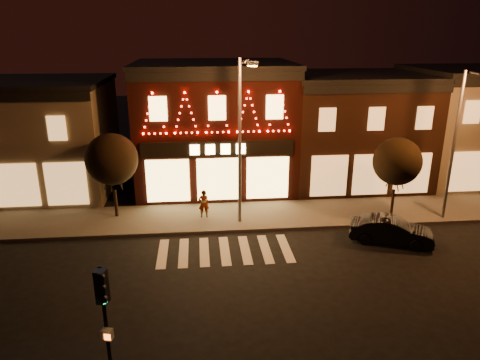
{
  "coord_description": "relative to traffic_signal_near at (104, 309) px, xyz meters",
  "views": [
    {
      "loc": [
        -1.12,
        -15.35,
        10.17
      ],
      "look_at": [
        0.74,
        4.0,
        3.62
      ],
      "focal_mm": 33.18,
      "sensor_mm": 36.0,
      "label": 1
    }
  ],
  "objects": [
    {
      "name": "ground",
      "position": [
        3.77,
        4.93,
        -3.11
      ],
      "size": [
        120.0,
        120.0,
        0.0
      ],
      "primitive_type": "plane",
      "color": "black",
      "rests_on": "ground"
    },
    {
      "name": "sidewalk_far",
      "position": [
        5.77,
        12.93,
        -3.04
      ],
      "size": [
        44.0,
        4.0,
        0.15
      ],
      "primitive_type": "cube",
      "color": "#47423D",
      "rests_on": "ground"
    },
    {
      "name": "building_left",
      "position": [
        -9.23,
        18.92,
        0.55
      ],
      "size": [
        12.2,
        8.28,
        7.3
      ],
      "color": "#7C7158",
      "rests_on": "ground"
    },
    {
      "name": "building_pulp",
      "position": [
        3.77,
        18.91,
        1.05
      ],
      "size": [
        10.2,
        8.34,
        8.3
      ],
      "color": "black",
      "rests_on": "ground"
    },
    {
      "name": "building_right_a",
      "position": [
        13.27,
        18.92,
        0.65
      ],
      "size": [
        9.2,
        8.28,
        7.5
      ],
      "color": "#371D13",
      "rests_on": "ground"
    },
    {
      "name": "building_right_b",
      "position": [
        22.27,
        18.92,
        0.8
      ],
      "size": [
        9.2,
        8.28,
        7.8
      ],
      "color": "#7C7158",
      "rests_on": "ground"
    },
    {
      "name": "traffic_signal_near",
      "position": [
        0.0,
        0.0,
        0.0
      ],
      "size": [
        0.35,
        0.44,
        4.2
      ],
      "rotation": [
        0.0,
        0.0,
        -0.25
      ],
      "color": "black",
      "rests_on": "sidewalk_near"
    },
    {
      "name": "streetlamp_mid",
      "position": [
        4.86,
        11.81,
        2.2
      ],
      "size": [
        0.82,
        2.01,
        8.79
      ],
      "rotation": [
        0.0,
        0.0,
        -0.25
      ],
      "color": "#59595E",
      "rests_on": "sidewalk_far"
    },
    {
      "name": "streetlamp_right",
      "position": [
        16.36,
        11.29,
        1.81
      ],
      "size": [
        0.62,
        1.87,
        8.14
      ],
      "rotation": [
        0.0,
        0.0,
        -0.16
      ],
      "color": "#59595E",
      "rests_on": "sidewalk_far"
    },
    {
      "name": "tree_left",
      "position": [
        -2.12,
        13.5,
        0.39
      ],
      "size": [
        2.86,
        2.86,
        4.79
      ],
      "rotation": [
        0.0,
        0.0,
        -0.17
      ],
      "color": "black",
      "rests_on": "sidewalk_far"
    },
    {
      "name": "tree_right",
      "position": [
        13.63,
        12.31,
        0.17
      ],
      "size": [
        2.67,
        2.67,
        4.47
      ],
      "rotation": [
        0.0,
        0.0,
        -0.01
      ],
      "color": "black",
      "rests_on": "sidewalk_far"
    },
    {
      "name": "dark_sedan",
      "position": [
        12.15,
        9.02,
        -2.45
      ],
      "size": [
        4.26,
        2.81,
        1.33
      ],
      "primitive_type": "imported",
      "rotation": [
        0.0,
        0.0,
        1.19
      ],
      "color": "black",
      "rests_on": "ground"
    },
    {
      "name": "pedestrian",
      "position": [
        2.84,
        12.83,
        -2.15
      ],
      "size": [
        0.61,
        0.41,
        1.62
      ],
      "primitive_type": "imported",
      "rotation": [
        0.0,
        0.0,
        3.18
      ],
      "color": "gray",
      "rests_on": "sidewalk_far"
    }
  ]
}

